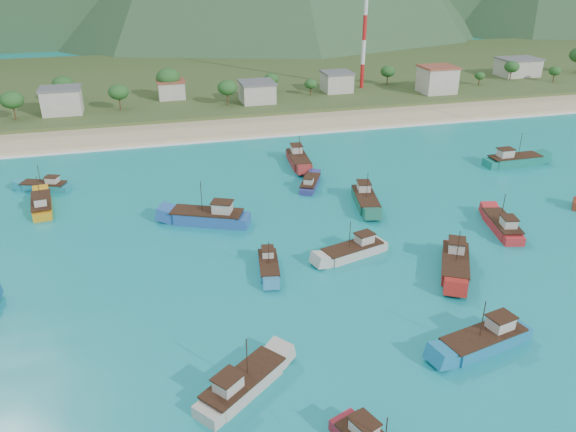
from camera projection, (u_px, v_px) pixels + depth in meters
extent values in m
plane|color=#0D7A90|center=(266.00, 301.00, 72.55)|extent=(600.00, 600.00, 0.00)
cube|color=beige|center=(196.00, 131.00, 141.58)|extent=(400.00, 18.00, 1.20)
cube|color=#385123|center=(176.00, 82.00, 194.89)|extent=(400.00, 110.00, 2.40)
cube|color=white|center=(201.00, 142.00, 133.28)|extent=(400.00, 2.50, 0.08)
cube|color=beige|center=(62.00, 101.00, 149.24)|extent=(9.95, 7.73, 6.51)
cube|color=beige|center=(171.00, 90.00, 164.92)|extent=(7.52, 6.28, 4.86)
cube|color=beige|center=(257.00, 93.00, 161.22)|extent=(9.19, 9.27, 5.33)
cube|color=beige|center=(337.00, 82.00, 173.16)|extent=(8.30, 8.00, 5.59)
cube|color=beige|center=(437.00, 80.00, 171.55)|extent=(9.88, 8.79, 7.51)
cube|color=beige|center=(518.00, 68.00, 195.28)|extent=(13.06, 9.34, 5.60)
cylinder|color=red|center=(362.00, 76.00, 177.76)|extent=(1.20, 1.20, 7.33)
cylinder|color=white|center=(363.00, 52.00, 174.64)|extent=(1.20, 1.20, 7.33)
cylinder|color=red|center=(365.00, 28.00, 171.52)|extent=(1.20, 1.20, 7.33)
cylinder|color=white|center=(366.00, 2.00, 168.39)|extent=(1.20, 1.20, 7.33)
cube|color=#117767|center=(514.00, 162.00, 118.53)|extent=(12.48, 3.75, 2.26)
cube|color=beige|center=(505.00, 153.00, 117.05)|extent=(2.84, 2.30, 1.84)
cylinder|color=#382114|center=(520.00, 145.00, 117.13)|extent=(0.12, 0.12, 5.10)
cube|color=#AC201A|center=(455.00, 266.00, 79.12)|extent=(8.96, 12.03, 2.16)
cube|color=beige|center=(457.00, 246.00, 80.41)|extent=(3.23, 3.42, 1.75)
cylinder|color=#382114|center=(458.00, 247.00, 77.04)|extent=(0.12, 0.12, 4.85)
cube|color=red|center=(501.00, 227.00, 90.80)|extent=(5.64, 11.34, 1.98)
cube|color=beige|center=(509.00, 223.00, 88.02)|extent=(2.51, 2.87, 1.61)
cylinder|color=#382114|center=(503.00, 207.00, 89.98)|extent=(0.12, 0.12, 4.46)
cube|color=#2555A0|center=(207.00, 219.00, 93.04)|extent=(13.60, 8.95, 2.39)
cube|color=beige|center=(222.00, 208.00, 91.72)|extent=(3.72, 3.43, 1.94)
cylinder|color=#382114|center=(201.00, 197.00, 91.49)|extent=(0.12, 0.12, 5.38)
cube|color=maroon|center=(298.00, 161.00, 118.82)|extent=(4.50, 12.03, 2.14)
cube|color=beige|center=(296.00, 149.00, 120.14)|extent=(2.38, 2.85, 1.74)
cylinder|color=#382114|center=(299.00, 147.00, 116.74)|extent=(0.12, 0.12, 4.81)
cube|color=orange|center=(42.00, 206.00, 98.27)|extent=(4.51, 10.96, 1.93)
cube|color=beige|center=(40.00, 201.00, 95.70)|extent=(2.25, 2.65, 1.57)
cylinder|color=#382114|center=(39.00, 188.00, 97.43)|extent=(0.12, 0.12, 4.35)
cube|color=beige|center=(352.00, 253.00, 83.01)|extent=(10.98, 5.88, 1.91)
cube|color=beige|center=(364.00, 239.00, 83.27)|extent=(2.83, 2.51, 1.56)
cylinder|color=#382114|center=(350.00, 235.00, 81.41)|extent=(0.12, 0.12, 4.31)
cube|color=teal|center=(44.00, 187.00, 106.31)|extent=(9.62, 5.95, 1.68)
cube|color=beige|center=(52.00, 180.00, 105.46)|extent=(2.58, 2.35, 1.37)
cylinder|color=#382114|center=(39.00, 174.00, 105.19)|extent=(0.12, 0.12, 3.79)
cube|color=beige|center=(364.00, 428.00, 50.40)|extent=(2.50, 2.75, 1.46)
cube|color=#1873A4|center=(483.00, 343.00, 63.74)|extent=(11.99, 5.78, 2.10)
cube|color=beige|center=(500.00, 323.00, 63.90)|extent=(3.01, 2.62, 1.70)
cylinder|color=#382114|center=(483.00, 319.00, 62.01)|extent=(0.12, 0.12, 4.72)
cube|color=#1A624C|center=(365.00, 202.00, 99.75)|extent=(5.59, 11.82, 2.07)
cube|color=beige|center=(364.00, 187.00, 101.05)|extent=(2.56, 2.95, 1.68)
cylinder|color=#382114|center=(367.00, 186.00, 97.73)|extent=(0.12, 0.12, 4.65)
cube|color=#B5B1A4|center=(244.00, 386.00, 57.48)|extent=(10.73, 9.36, 2.01)
cube|color=beige|center=(228.00, 384.00, 55.08)|extent=(3.22, 3.14, 1.63)
cylinder|color=#382114|center=(247.00, 357.00, 56.54)|extent=(0.12, 0.12, 4.52)
cube|color=navy|center=(310.00, 185.00, 107.70)|extent=(6.36, 9.04, 1.60)
cube|color=beige|center=(309.00, 181.00, 105.49)|extent=(2.36, 2.52, 1.30)
cylinder|color=#382114|center=(311.00, 171.00, 107.03)|extent=(0.12, 0.12, 3.61)
cube|color=teal|center=(269.00, 268.00, 79.34)|extent=(3.95, 9.02, 1.58)
cube|color=beige|center=(268.00, 253.00, 80.33)|extent=(1.90, 2.21, 1.29)
cylinder|color=#382114|center=(269.00, 254.00, 77.79)|extent=(0.12, 0.12, 3.56)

